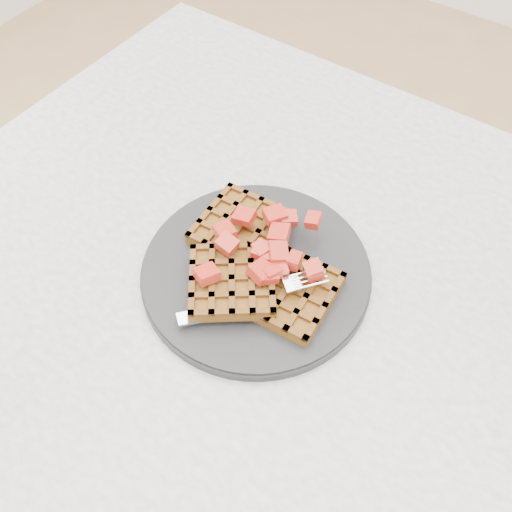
{
  "coord_description": "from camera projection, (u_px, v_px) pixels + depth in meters",
  "views": [
    {
      "loc": [
        0.08,
        -0.33,
        1.31
      ],
      "look_at": [
        -0.14,
        -0.02,
        0.79
      ],
      "focal_mm": 40.0,
      "sensor_mm": 36.0,
      "label": 1
    }
  ],
  "objects": [
    {
      "name": "fork",
      "position": [
        264.0,
        300.0,
        0.63
      ],
      "size": [
        0.13,
        0.16,
        0.02
      ],
      "primitive_type": null,
      "rotation": [
        0.0,
        0.0,
        -0.67
      ],
      "color": "silver",
      "rests_on": "plate"
    },
    {
      "name": "table",
      "position": [
        354.0,
        369.0,
        0.73
      ],
      "size": [
        1.2,
        0.8,
        0.75
      ],
      "color": "silver",
      "rests_on": "ground"
    },
    {
      "name": "ground",
      "position": [
        314.0,
        495.0,
        1.24
      ],
      "size": [
        4.0,
        4.0,
        0.0
      ],
      "primitive_type": "plane",
      "color": "tan",
      "rests_on": "ground"
    },
    {
      "name": "plate",
      "position": [
        256.0,
        272.0,
        0.67
      ],
      "size": [
        0.27,
        0.27,
        0.02
      ],
      "primitive_type": "cylinder",
      "color": "black",
      "rests_on": "table"
    },
    {
      "name": "strawberry_pile",
      "position": [
        256.0,
        249.0,
        0.64
      ],
      "size": [
        0.15,
        0.15,
        0.02
      ],
      "primitive_type": null,
      "color": "#970800",
      "rests_on": "waffles"
    },
    {
      "name": "waffles",
      "position": [
        254.0,
        265.0,
        0.66
      ],
      "size": [
        0.2,
        0.19,
        0.03
      ],
      "color": "brown",
      "rests_on": "plate"
    }
  ]
}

